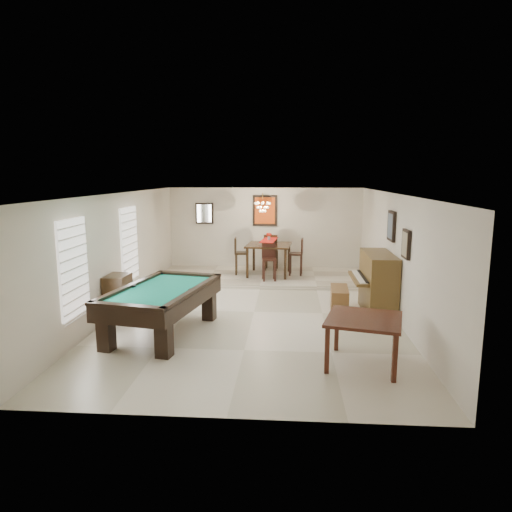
# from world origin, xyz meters

# --- Properties ---
(ground_plane) EXTENTS (6.00, 9.00, 0.02)m
(ground_plane) POSITION_xyz_m (0.00, 0.00, -0.01)
(ground_plane) COLOR beige
(wall_back) EXTENTS (6.00, 0.04, 2.60)m
(wall_back) POSITION_xyz_m (0.00, 4.50, 1.30)
(wall_back) COLOR silver
(wall_back) RESTS_ON ground_plane
(wall_front) EXTENTS (6.00, 0.04, 2.60)m
(wall_front) POSITION_xyz_m (0.00, -4.50, 1.30)
(wall_front) COLOR silver
(wall_front) RESTS_ON ground_plane
(wall_left) EXTENTS (0.04, 9.00, 2.60)m
(wall_left) POSITION_xyz_m (-3.00, 0.00, 1.30)
(wall_left) COLOR silver
(wall_left) RESTS_ON ground_plane
(wall_right) EXTENTS (0.04, 9.00, 2.60)m
(wall_right) POSITION_xyz_m (3.00, 0.00, 1.30)
(wall_right) COLOR silver
(wall_right) RESTS_ON ground_plane
(ceiling) EXTENTS (6.00, 9.00, 0.04)m
(ceiling) POSITION_xyz_m (0.00, 0.00, 2.60)
(ceiling) COLOR white
(ceiling) RESTS_ON wall_back
(dining_step) EXTENTS (6.00, 2.50, 0.12)m
(dining_step) POSITION_xyz_m (0.00, 3.25, 0.06)
(dining_step) COLOR beige
(dining_step) RESTS_ON ground_plane
(window_left_front) EXTENTS (0.06, 1.00, 1.70)m
(window_left_front) POSITION_xyz_m (-2.97, -2.20, 1.40)
(window_left_front) COLOR white
(window_left_front) RESTS_ON wall_left
(window_left_rear) EXTENTS (0.06, 1.00, 1.70)m
(window_left_rear) POSITION_xyz_m (-2.97, 0.60, 1.40)
(window_left_rear) COLOR white
(window_left_rear) RESTS_ON wall_left
(pool_table) EXTENTS (1.90, 2.85, 0.87)m
(pool_table) POSITION_xyz_m (-1.63, -1.51, 0.44)
(pool_table) COLOR black
(pool_table) RESTS_ON ground_plane
(square_table) EXTENTS (1.37, 1.37, 0.78)m
(square_table) POSITION_xyz_m (1.94, -2.72, 0.39)
(square_table) COLOR #38170E
(square_table) RESTS_ON ground_plane
(upright_piano) EXTENTS (0.89, 1.59, 1.33)m
(upright_piano) POSITION_xyz_m (2.53, 0.11, 0.66)
(upright_piano) COLOR brown
(upright_piano) RESTS_ON ground_plane
(piano_bench) EXTENTS (0.44, 0.98, 0.53)m
(piano_bench) POSITION_xyz_m (1.88, 0.18, 0.27)
(piano_bench) COLOR brown
(piano_bench) RESTS_ON ground_plane
(apothecary_chest) EXTENTS (0.43, 0.64, 0.96)m
(apothecary_chest) POSITION_xyz_m (-2.77, -0.78, 0.48)
(apothecary_chest) COLOR black
(apothecary_chest) RESTS_ON ground_plane
(dining_table) EXTENTS (1.34, 1.34, 1.02)m
(dining_table) POSITION_xyz_m (0.18, 3.30, 0.63)
(dining_table) COLOR black
(dining_table) RESTS_ON dining_step
(flower_vase) EXTENTS (0.15, 0.15, 0.21)m
(flower_vase) POSITION_xyz_m (0.18, 3.30, 1.25)
(flower_vase) COLOR red
(flower_vase) RESTS_ON dining_table
(dining_chair_south) EXTENTS (0.43, 0.43, 1.02)m
(dining_chair_south) POSITION_xyz_m (0.22, 2.59, 0.63)
(dining_chair_south) COLOR black
(dining_chair_south) RESTS_ON dining_step
(dining_chair_north) EXTENTS (0.44, 0.44, 1.10)m
(dining_chair_north) POSITION_xyz_m (0.22, 4.03, 0.67)
(dining_chair_north) COLOR black
(dining_chair_north) RESTS_ON dining_step
(dining_chair_west) EXTENTS (0.43, 0.43, 1.08)m
(dining_chair_west) POSITION_xyz_m (-0.61, 3.33, 0.66)
(dining_chair_west) COLOR black
(dining_chair_west) RESTS_ON dining_step
(dining_chair_east) EXTENTS (0.42, 0.42, 1.07)m
(dining_chair_east) POSITION_xyz_m (0.96, 3.34, 0.65)
(dining_chair_east) COLOR black
(dining_chair_east) RESTS_ON dining_step
(chandelier) EXTENTS (0.44, 0.44, 0.60)m
(chandelier) POSITION_xyz_m (0.00, 3.20, 2.20)
(chandelier) COLOR #FFE5B2
(chandelier) RESTS_ON ceiling
(back_painting) EXTENTS (0.75, 0.06, 0.95)m
(back_painting) POSITION_xyz_m (0.00, 4.46, 1.90)
(back_painting) COLOR #D84C14
(back_painting) RESTS_ON wall_back
(back_mirror) EXTENTS (0.55, 0.06, 0.65)m
(back_mirror) POSITION_xyz_m (-1.90, 4.46, 1.80)
(back_mirror) COLOR white
(back_mirror) RESTS_ON wall_back
(right_picture_upper) EXTENTS (0.06, 0.55, 0.65)m
(right_picture_upper) POSITION_xyz_m (2.96, 0.30, 1.90)
(right_picture_upper) COLOR slate
(right_picture_upper) RESTS_ON wall_right
(right_picture_lower) EXTENTS (0.06, 0.45, 0.55)m
(right_picture_lower) POSITION_xyz_m (2.96, -1.00, 1.70)
(right_picture_lower) COLOR gray
(right_picture_lower) RESTS_ON wall_right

